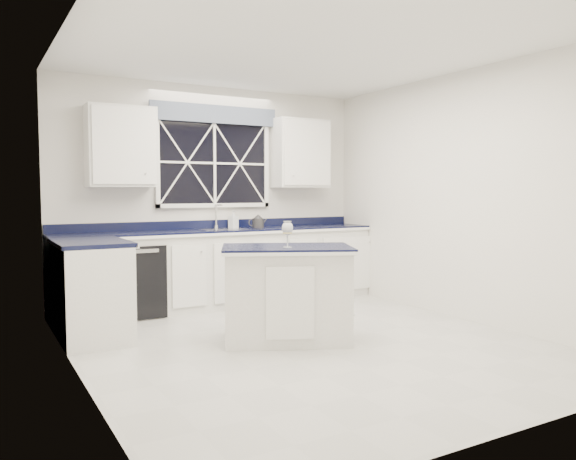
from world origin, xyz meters
TOP-DOWN VIEW (x-y plane):
  - ground at (0.00, 0.00)m, footprint 4.50×4.50m
  - back_wall at (0.00, 2.25)m, footprint 4.00×0.10m
  - base_cabinets at (-0.33, 1.78)m, footprint 3.99×1.60m
  - countertop at (0.00, 1.95)m, footprint 3.98×0.64m
  - dishwasher at (-1.10, 1.95)m, footprint 0.60×0.58m
  - window at (0.00, 2.20)m, footprint 1.65×0.09m
  - upper_cabinets at (0.00, 2.08)m, footprint 3.10×0.34m
  - faucet at (0.00, 2.14)m, footprint 0.05×0.20m
  - island at (-0.12, 0.16)m, footprint 1.39×1.16m
  - rug at (0.50, 1.21)m, footprint 1.45×1.05m
  - kettle at (0.48, 1.96)m, footprint 0.24×0.16m
  - wine_glass at (-0.18, 0.06)m, footprint 0.10×0.10m
  - soap_bottle at (0.23, 2.15)m, footprint 0.13×0.13m

SIDE VIEW (x-z plane):
  - ground at x=0.00m, z-range 0.00..0.00m
  - rug at x=0.50m, z-range 0.00..0.02m
  - dishwasher at x=-1.10m, z-range 0.00..0.82m
  - island at x=-0.12m, z-range 0.00..0.89m
  - base_cabinets at x=-0.33m, z-range 0.00..0.90m
  - countertop at x=0.00m, z-range 0.90..0.94m
  - kettle at x=0.48m, z-range 0.93..1.10m
  - soap_bottle at x=0.23m, z-range 0.94..1.16m
  - wine_glass at x=-0.18m, z-range 0.94..1.18m
  - faucet at x=0.00m, z-range 0.95..1.25m
  - back_wall at x=0.00m, z-range 0.00..2.70m
  - window at x=0.00m, z-range 1.20..2.46m
  - upper_cabinets at x=0.00m, z-range 1.45..2.35m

